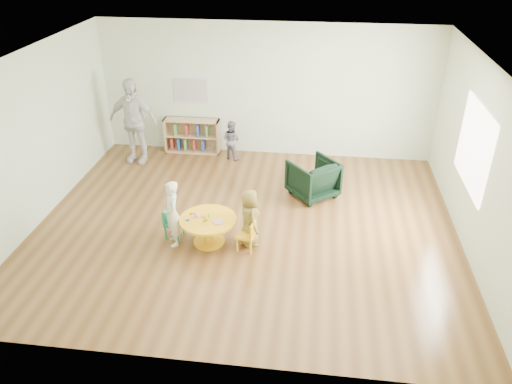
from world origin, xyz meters
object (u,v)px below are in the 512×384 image
armchair (313,178)px  toddler (231,140)px  activity_table (208,226)px  adult_caretaker (133,121)px  child_right (249,218)px  kid_chair_left (172,222)px  bookshelf (192,136)px  kid_chair_right (248,235)px  child_left (172,214)px

armchair → toddler: 2.27m
armchair → toddler: toddler is taller
activity_table → adult_caretaker: adult_caretaker is taller
toddler → child_right: bearing=129.5°
toddler → adult_caretaker: bearing=35.4°
activity_table → kid_chair_left: kid_chair_left is taller
activity_table → bookshelf: bearing=107.8°
armchair → kid_chair_left: bearing=-2.6°
activity_table → toddler: bearing=93.2°
kid_chair_right → child_left: child_left is taller
kid_chair_right → adult_caretaker: 4.08m
kid_chair_left → child_right: (1.27, -0.05, 0.21)m
kid_chair_left → kid_chair_right: bearing=91.9°
armchair → adult_caretaker: size_ratio=0.44×
activity_table → adult_caretaker: size_ratio=0.50×
armchair → child_right: bearing=21.6°
bookshelf → armchair: bearing=-32.0°
child_left → toddler: bearing=148.8°
activity_table → adult_caretaker: bearing=127.5°
child_right → toddler: bearing=-9.5°
child_right → adult_caretaker: size_ratio=0.54×
bookshelf → child_right: child_right is taller
armchair → child_left: child_left is taller
child_left → bookshelf: bearing=164.2°
kid_chair_right → bookshelf: bearing=35.4°
child_right → bookshelf: bearing=3.0°
activity_table → armchair: 2.37m
kid_chair_right → armchair: size_ratio=0.65×
activity_table → kid_chair_right: bearing=-8.8°
kid_chair_right → adult_caretaker: (-2.80, 2.91, 0.62)m
child_left → child_right: child_left is taller
toddler → adult_caretaker: 2.06m
kid_chair_left → kid_chair_right: size_ratio=1.00×
bookshelf → child_right: bearing=-62.7°
activity_table → child_left: (-0.54, -0.08, 0.23)m
adult_caretaker → child_right: bearing=-38.7°
kid_chair_left → bookshelf: bookshelf is taller
kid_chair_right → bookshelf: size_ratio=0.42×
kid_chair_left → toddler: bearing=-177.3°
armchair → child_left: (-2.13, -1.84, 0.19)m
activity_table → armchair: bearing=47.8°
kid_chair_right → child_right: bearing=9.0°
kid_chair_right → child_left: size_ratio=0.46×
kid_chair_left → adult_caretaker: 3.17m
child_right → activity_table: bearing=70.5°
kid_chair_left → child_right: child_right is taller
armchair → child_left: 2.82m
adult_caretaker → toddler: bearing=16.5°
child_left → toddler: size_ratio=1.28×
bookshelf → child_right: 3.81m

